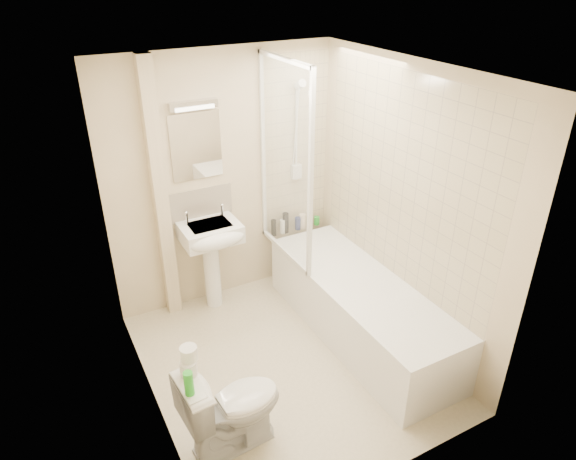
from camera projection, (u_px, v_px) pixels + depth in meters
floor at (288, 362)px, 4.36m from camera, size 2.50×2.50×0.00m
wall_back at (224, 181)px, 4.77m from camera, size 2.20×0.02×2.40m
wall_left at (139, 277)px, 3.34m from camera, size 0.02×2.50×2.40m
wall_right at (404, 208)px, 4.26m from camera, size 0.02×2.50×2.40m
ceiling at (287, 72)px, 3.24m from camera, size 2.20×2.50×0.02m
tile_back at (295, 146)px, 4.97m from camera, size 0.70×0.01×1.75m
tile_right at (404, 182)px, 4.17m from camera, size 0.01×2.10×1.75m
pipe_boxing at (160, 196)px, 4.46m from camera, size 0.12×0.12×2.40m
splashback at (201, 203)px, 4.74m from camera, size 0.60×0.02×0.30m
mirror at (196, 146)px, 4.48m from camera, size 0.46×0.01×0.60m
strip_light at (193, 105)px, 4.29m from camera, size 0.42×0.07×0.07m
bathtub at (360, 307)px, 4.56m from camera, size 0.70×2.10×0.55m
shower_screen at (284, 164)px, 4.47m from camera, size 0.04×0.92×1.80m
shower_fixture at (297, 135)px, 4.88m from camera, size 0.10×0.16×0.99m
pedestal_sink at (212, 243)px, 4.71m from camera, size 0.53×0.49×1.02m
bottle_black_a at (274, 228)px, 5.16m from camera, size 0.05×0.05×0.17m
bottle_white_a at (282, 226)px, 5.21m from camera, size 0.05×0.05×0.15m
bottle_black_b at (286, 223)px, 5.21m from camera, size 0.06×0.06×0.21m
bottle_blue at (298, 223)px, 5.29m from camera, size 0.06×0.06×0.13m
bottle_cream at (302, 221)px, 5.30m from camera, size 0.06×0.06×0.16m
bottle_green at (317, 221)px, 5.39m from camera, size 0.06×0.06×0.09m
toilet at (232, 406)px, 3.47m from camera, size 0.50×0.75×0.70m
toilet_roll_lower at (189, 368)px, 3.22m from camera, size 0.11×0.11×0.10m
toilet_roll_upper at (189, 353)px, 3.20m from camera, size 0.11×0.11×0.09m
green_bottle at (189, 383)px, 3.06m from camera, size 0.06×0.06×0.17m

